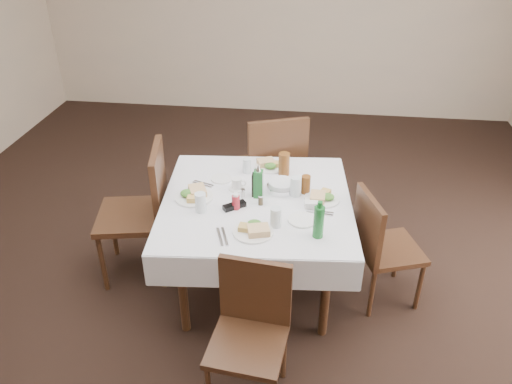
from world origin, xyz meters
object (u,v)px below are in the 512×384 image
chair_north (274,164)px  water_n (247,166)px  chair_east (379,242)px  bread_basket (281,186)px  water_s (276,217)px  dining_table (257,210)px  coffee_mug (237,184)px  water_w (201,202)px  ketchup_bottle (236,202)px  chair_west (145,205)px  oil_cruet_dark (256,184)px  water_e (296,186)px  green_bottle (319,221)px  oil_cruet_green (258,183)px  chair_south (251,324)px

chair_north → water_n: size_ratio=9.32×
chair_east → bread_basket: size_ratio=4.25×
water_n → water_s: (0.27, -0.66, 0.01)m
dining_table → coffee_mug: bearing=142.1°
chair_north → water_w: (-0.38, -1.03, 0.24)m
ketchup_bottle → coffee_mug: size_ratio=0.91×
chair_west → oil_cruet_dark: (0.82, -0.04, 0.26)m
chair_east → dining_table: bearing=178.5°
dining_table → water_e: water_e is taller
chair_north → chair_east: bearing=-46.9°
dining_table → ketchup_bottle: size_ratio=12.14×
coffee_mug → green_bottle: green_bottle is taller
chair_east → coffee_mug: chair_east is taller
chair_west → oil_cruet_green: (0.84, -0.05, 0.28)m
chair_north → water_e: 0.82m
chair_north → bread_basket: 0.73m
bread_basket → coffee_mug: coffee_mug is taller
dining_table → water_w: (-0.34, -0.19, 0.15)m
bread_basket → green_bottle: green_bottle is taller
chair_east → coffee_mug: (-1.00, 0.14, 0.31)m
ketchup_bottle → coffee_mug: bearing=97.3°
chair_east → green_bottle: 0.67m
coffee_mug → chair_west: bearing=-177.1°
oil_cruet_green → ketchup_bottle: bearing=-127.6°
water_e → coffee_mug: (-0.41, 0.03, -0.03)m
water_n → water_s: size_ratio=0.86×
oil_cruet_dark → coffee_mug: bearing=153.2°
chair_north → water_w: chair_north is taller
coffee_mug → chair_south: bearing=-76.9°
dining_table → ketchup_bottle: bearing=-133.1°
oil_cruet_green → water_e: bearing=11.4°
chair_south → water_n: water_n is taller
bread_basket → oil_cruet_dark: bearing=-150.2°
green_bottle → dining_table: bearing=138.4°
chair_east → green_bottle: bearing=-140.8°
chair_east → green_bottle: (-0.43, -0.35, 0.38)m
water_n → water_e: size_ratio=0.79×
chair_east → coffee_mug: 1.06m
dining_table → green_bottle: (0.42, -0.37, 0.19)m
green_bottle → water_n: bearing=126.0°
water_w → ketchup_bottle: (0.22, 0.06, -0.01)m
dining_table → chair_north: 0.85m
chair_south → coffee_mug: size_ratio=6.95×
water_w → green_bottle: size_ratio=0.54×
bread_basket → oil_cruet_green: bearing=-144.6°
water_n → bread_basket: water_n is taller
water_w → bread_basket: water_w is taller
water_e → chair_north: bearing=106.0°
oil_cruet_dark → coffee_mug: size_ratio=1.74×
chair_west → bread_basket: (0.99, 0.06, 0.20)m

